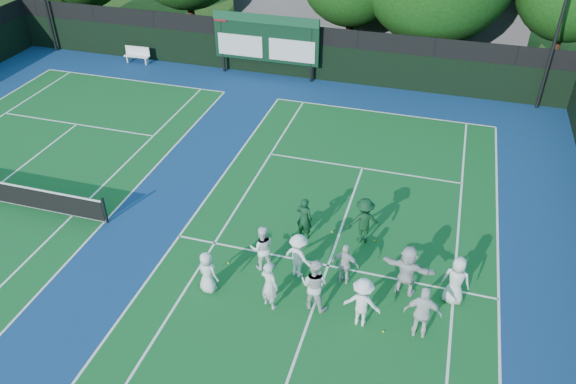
# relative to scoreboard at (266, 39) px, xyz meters

# --- Properties ---
(ground) EXTENTS (120.00, 120.00, 0.00)m
(ground) POSITION_rel_scoreboard_xyz_m (7.01, -15.59, -2.19)
(ground) COLOR #1F3C10
(ground) RESTS_ON ground
(court_apron) EXTENTS (34.00, 32.00, 0.01)m
(court_apron) POSITION_rel_scoreboard_xyz_m (1.01, -14.59, -2.19)
(court_apron) COLOR navy
(court_apron) RESTS_ON ground
(near_court) EXTENTS (11.05, 23.85, 0.01)m
(near_court) POSITION_rel_scoreboard_xyz_m (7.01, -14.59, -2.18)
(near_court) COLOR #125923
(near_court) RESTS_ON ground
(back_fence) EXTENTS (34.00, 0.08, 3.00)m
(back_fence) POSITION_rel_scoreboard_xyz_m (1.01, 0.41, -0.83)
(back_fence) COLOR black
(back_fence) RESTS_ON ground
(scoreboard) EXTENTS (6.00, 0.21, 3.55)m
(scoreboard) POSITION_rel_scoreboard_xyz_m (0.00, 0.00, 0.00)
(scoreboard) COLOR black
(scoreboard) RESTS_ON ground
(clubhouse) EXTENTS (18.00, 6.00, 4.00)m
(clubhouse) POSITION_rel_scoreboard_xyz_m (5.01, 8.41, -0.19)
(clubhouse) COLOR #5E5E63
(clubhouse) RESTS_ON ground
(bench) EXTENTS (1.55, 0.47, 0.97)m
(bench) POSITION_rel_scoreboard_xyz_m (-8.04, -0.22, -1.67)
(bench) COLOR white
(bench) RESTS_ON ground
(tennis_ball_0) EXTENTS (0.07, 0.07, 0.07)m
(tennis_ball_0) POSITION_rel_scoreboard_xyz_m (3.76, -15.44, -2.16)
(tennis_ball_0) COLOR #BEC817
(tennis_ball_0) RESTS_ON ground
(tennis_ball_1) EXTENTS (0.07, 0.07, 0.07)m
(tennis_ball_1) POSITION_rel_scoreboard_xyz_m (8.30, -12.88, -2.16)
(tennis_ball_1) COLOR #BEC817
(tennis_ball_1) RESTS_ON ground
(tennis_ball_2) EXTENTS (0.07, 0.07, 0.07)m
(tennis_ball_2) POSITION_rel_scoreboard_xyz_m (9.23, -16.94, -2.16)
(tennis_ball_2) COLOR #BEC817
(tennis_ball_2) RESTS_ON ground
(tennis_ball_4) EXTENTS (0.07, 0.07, 0.07)m
(tennis_ball_4) POSITION_rel_scoreboard_xyz_m (6.75, -12.80, -2.16)
(tennis_ball_4) COLOR #BEC817
(tennis_ball_4) RESTS_ON ground
(tennis_ball_5) EXTENTS (0.07, 0.07, 0.07)m
(tennis_ball_5) POSITION_rel_scoreboard_xyz_m (10.59, -14.59, -2.16)
(tennis_ball_5) COLOR #BEC817
(tennis_ball_5) RESTS_ON ground
(player_front_0) EXTENTS (0.85, 0.69, 1.50)m
(player_front_0) POSITION_rel_scoreboard_xyz_m (3.63, -16.77, -1.44)
(player_front_0) COLOR white
(player_front_0) RESTS_ON ground
(player_front_1) EXTENTS (0.75, 0.65, 1.74)m
(player_front_1) POSITION_rel_scoreboard_xyz_m (5.70, -16.87, -1.32)
(player_front_1) COLOR silver
(player_front_1) RESTS_ON ground
(player_front_2) EXTENTS (0.99, 0.83, 1.83)m
(player_front_2) POSITION_rel_scoreboard_xyz_m (7.00, -16.49, -1.28)
(player_front_2) COLOR silver
(player_front_2) RESTS_ON ground
(player_front_3) EXTENTS (1.13, 0.69, 1.71)m
(player_front_3) POSITION_rel_scoreboard_xyz_m (8.51, -16.76, -1.34)
(player_front_3) COLOR white
(player_front_3) RESTS_ON ground
(player_front_4) EXTENTS (1.09, 0.48, 1.83)m
(player_front_4) POSITION_rel_scoreboard_xyz_m (10.23, -16.74, -1.28)
(player_front_4) COLOR white
(player_front_4) RESTS_ON ground
(player_back_0) EXTENTS (0.99, 0.88, 1.68)m
(player_back_0) POSITION_rel_scoreboard_xyz_m (4.92, -15.26, -1.35)
(player_back_0) COLOR white
(player_back_0) RESTS_ON ground
(player_back_1) EXTENTS (1.20, 0.97, 1.62)m
(player_back_1) POSITION_rel_scoreboard_xyz_m (6.16, -15.28, -1.38)
(player_back_1) COLOR white
(player_back_1) RESTS_ON ground
(player_back_2) EXTENTS (0.91, 0.43, 1.51)m
(player_back_2) POSITION_rel_scoreboard_xyz_m (7.68, -15.19, -1.43)
(player_back_2) COLOR silver
(player_back_2) RESTS_ON ground
(player_back_3) EXTENTS (1.74, 0.77, 1.81)m
(player_back_3) POSITION_rel_scoreboard_xyz_m (9.60, -15.08, -1.29)
(player_back_3) COLOR silver
(player_back_3) RESTS_ON ground
(player_back_4) EXTENTS (0.90, 0.65, 1.72)m
(player_back_4) POSITION_rel_scoreboard_xyz_m (11.09, -15.05, -1.33)
(player_back_4) COLOR white
(player_back_4) RESTS_ON ground
(coach_left) EXTENTS (0.67, 0.50, 1.65)m
(coach_left) POSITION_rel_scoreboard_xyz_m (5.83, -13.31, -1.37)
(coach_left) COLOR #0E351C
(coach_left) RESTS_ON ground
(coach_right) EXTENTS (1.30, 1.02, 1.77)m
(coach_right) POSITION_rel_scoreboard_xyz_m (7.87, -12.94, -1.31)
(coach_right) COLOR #0E351B
(coach_right) RESTS_ON ground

